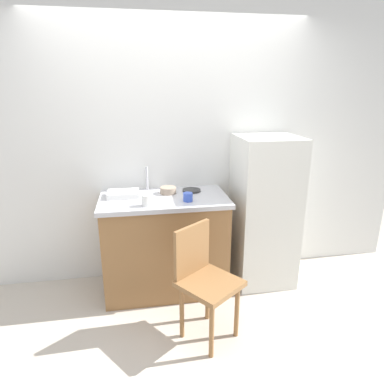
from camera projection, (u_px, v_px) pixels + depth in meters
name	position (u px, v px, depth m)	size (l,w,h in m)	color
ground_plane	(189.00, 330.00, 2.70)	(8.00, 8.00, 0.00)	#BCB2A3
back_wall	(173.00, 147.00, 3.24)	(4.80, 0.10, 2.65)	silver
cabinet_base	(165.00, 246.00, 3.16)	(1.11, 0.60, 0.89)	olive
countertop	(164.00, 199.00, 3.02)	(1.15, 0.64, 0.04)	#B7B7BC
faucet	(147.00, 178.00, 3.19)	(0.02, 0.02, 0.23)	#B7B7BC
refrigerator	(264.00, 211.00, 3.25)	(0.56, 0.56, 1.45)	silver
chair	(204.00, 277.00, 2.53)	(0.56, 0.56, 0.89)	olive
dish_tray	(123.00, 194.00, 3.02)	(0.28, 0.20, 0.05)	white
terracotta_bowl	(168.00, 190.00, 3.11)	(0.15, 0.15, 0.06)	gray
hotplate	(192.00, 190.00, 3.17)	(0.17, 0.17, 0.02)	#2D2D2D
cup_blue	(188.00, 197.00, 2.90)	(0.08, 0.08, 0.07)	blue
cup_white	(146.00, 200.00, 2.78)	(0.08, 0.08, 0.09)	white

